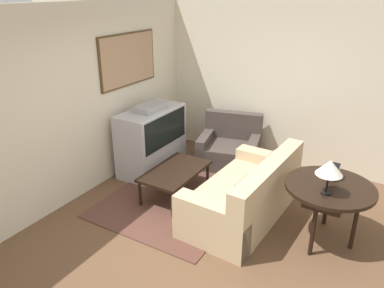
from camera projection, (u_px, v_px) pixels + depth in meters
name	position (u px, v px, depth m)	size (l,w,h in m)	color
ground_plane	(207.00, 237.00, 4.63)	(12.00, 12.00, 0.00)	brown
wall_back	(73.00, 106.00, 5.12)	(12.00, 0.10, 2.70)	beige
wall_right	(284.00, 86.00, 6.19)	(0.06, 12.00, 2.70)	beige
area_rug	(176.00, 200.00, 5.43)	(2.07, 1.85, 0.01)	brown
tv	(152.00, 139.00, 6.16)	(1.22, 0.60, 1.14)	#B7B7BC
couch	(246.00, 196.00, 4.95)	(1.91, 1.03, 0.87)	#CCB289
armchair	(230.00, 149.00, 6.45)	(1.04, 1.15, 0.86)	#473D38
coffee_table	(175.00, 172.00, 5.41)	(1.08, 0.64, 0.42)	black
console_table	(330.00, 191.00, 4.33)	(1.03, 1.03, 0.75)	black
table_lamp	(330.00, 168.00, 4.02)	(0.29, 0.29, 0.41)	black
mantel_clock	(335.00, 172.00, 4.43)	(0.15, 0.10, 0.18)	black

